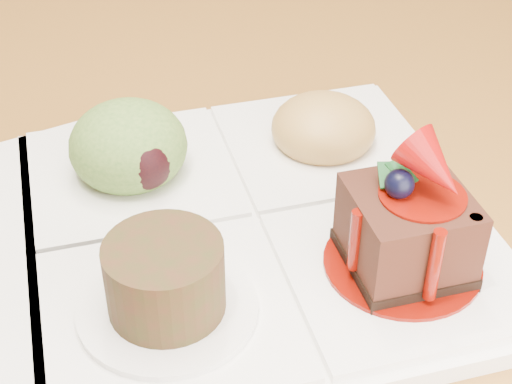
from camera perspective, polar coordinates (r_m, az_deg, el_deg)
dining_table at (r=0.80m, az=-15.73°, el=6.19°), size 1.00×1.80×0.75m
sampler_plate at (r=0.49m, az=-0.36°, el=-0.95°), size 0.36×0.36×0.11m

